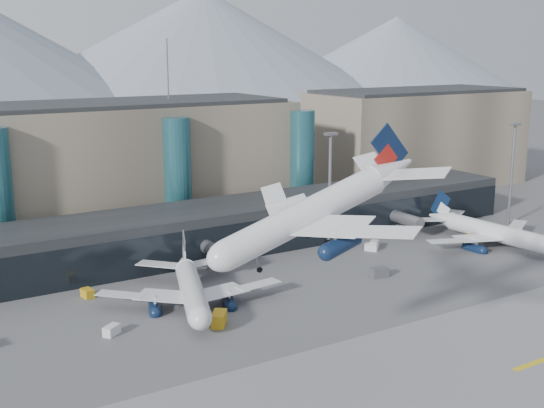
{
  "coord_description": "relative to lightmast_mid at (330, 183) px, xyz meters",
  "views": [
    {
      "loc": [
        -57.54,
        -71.62,
        43.41
      ],
      "look_at": [
        5.34,
        32.0,
        15.7
      ],
      "focal_mm": 45.0,
      "sensor_mm": 36.0,
      "label": 1
    }
  ],
  "objects": [
    {
      "name": "lightmast_mid",
      "position": [
        0.0,
        0.0,
        0.0
      ],
      "size": [
        3.0,
        1.2,
        25.6
      ],
      "color": "slate",
      "rests_on": "ground"
    },
    {
      "name": "concourse",
      "position": [
        -30.02,
        9.73,
        -9.45
      ],
      "size": [
        170.0,
        27.0,
        10.0
      ],
      "color": "black",
      "rests_on": "ground"
    },
    {
      "name": "veh_d",
      "position": [
        7.18,
        -7.19,
        -13.54
      ],
      "size": [
        3.41,
        3.2,
        1.75
      ],
      "primitive_type": "cube",
      "rotation": [
        0.0,
        0.0,
        0.68
      ],
      "color": "silver",
      "rests_on": "ground"
    },
    {
      "name": "veh_g",
      "position": [
        5.75,
        -8.03,
        -13.63
      ],
      "size": [
        2.88,
        3.12,
        1.58
      ],
      "primitive_type": "cube",
      "rotation": [
        0.0,
        0.0,
        -0.94
      ],
      "color": "silver",
      "rests_on": "ground"
    },
    {
      "name": "veh_h",
      "position": [
        -41.68,
        -27.68,
        -13.34
      ],
      "size": [
        3.98,
        4.38,
        2.17
      ],
      "primitive_type": "cube",
      "rotation": [
        0.0,
        0.0,
        0.94
      ],
      "color": "#C08F16",
      "rests_on": "ground"
    },
    {
      "name": "veh_b",
      "position": [
        -56.1,
        -4.22,
        -13.65
      ],
      "size": [
        2.05,
        2.9,
        1.54
      ],
      "primitive_type": "cube",
      "rotation": [
        0.0,
        0.0,
        1.73
      ],
      "color": "#C08F16",
      "rests_on": "ground"
    },
    {
      "name": "terminal_main",
      "position": [
        -55.0,
        42.0,
        1.03
      ],
      "size": [
        130.0,
        30.0,
        31.0
      ],
      "color": "gray",
      "rests_on": "ground"
    },
    {
      "name": "jet_parked_mid",
      "position": [
        -41.21,
        -15.69,
        -10.26
      ],
      "size": [
        32.32,
        34.25,
        11.01
      ],
      "rotation": [
        0.0,
        0.0,
        1.24
      ],
      "color": "silver",
      "rests_on": "ground"
    },
    {
      "name": "veh_a",
      "position": [
        -57.69,
        -22.44,
        -13.65
      ],
      "size": [
        3.14,
        2.84,
        1.55
      ],
      "primitive_type": "cube",
      "rotation": [
        0.0,
        0.0,
        0.6
      ],
      "color": "silver",
      "rests_on": "ground"
    },
    {
      "name": "veh_c",
      "position": [
        -4.28,
        -22.68,
        -13.47
      ],
      "size": [
        3.68,
        2.37,
        1.9
      ],
      "primitive_type": "cube",
      "rotation": [
        0.0,
        0.0,
        -0.17
      ],
      "color": "#47474C",
      "rests_on": "ground"
    },
    {
      "name": "terminal_east",
      "position": [
        65.0,
        42.0,
        1.03
      ],
      "size": [
        70.0,
        30.0,
        31.0
      ],
      "color": "gray",
      "rests_on": "ground"
    },
    {
      "name": "veh_e",
      "position": [
        29.31,
        -13.75,
        -13.68
      ],
      "size": [
        2.88,
        2.01,
        1.49
      ],
      "primitive_type": "cube",
      "rotation": [
        0.0,
        0.0,
        -0.21
      ],
      "color": "#C08F16",
      "rests_on": "ground"
    },
    {
      "name": "lightmast_right",
      "position": [
        50.0,
        -8.0,
        0.0
      ],
      "size": [
        3.0,
        1.2,
        25.6
      ],
      "color": "slate",
      "rests_on": "ground"
    },
    {
      "name": "teal_towers",
      "position": [
        -44.99,
        26.01,
        -0.41
      ],
      "size": [
        116.4,
        19.4,
        46.0
      ],
      "color": "#255D68",
      "rests_on": "ground"
    },
    {
      "name": "ground",
      "position": [
        -30.0,
        -48.0,
        -14.42
      ],
      "size": [
        900.0,
        900.0,
        0.0
      ],
      "primitive_type": "plane",
      "color": "#515154",
      "rests_on": "ground"
    },
    {
      "name": "jet_parked_right",
      "position": [
        31.36,
        -16.01,
        -10.1
      ],
      "size": [
        35.39,
        34.77,
        11.42
      ],
      "rotation": [
        0.0,
        0.0,
        1.64
      ],
      "color": "silver",
      "rests_on": "ground"
    },
    {
      "name": "runway_strip",
      "position": [
        -30.0,
        -63.0,
        -14.4
      ],
      "size": [
        400.0,
        40.0,
        0.04
      ],
      "primitive_type": "cube",
      "color": "slate",
      "rests_on": "ground"
    },
    {
      "name": "runway_markings",
      "position": [
        -30.0,
        -63.0,
        -14.37
      ],
      "size": [
        128.0,
        1.0,
        0.02
      ],
      "color": "gold",
      "rests_on": "ground"
    },
    {
      "name": "hero_jet",
      "position": [
        -39.03,
        -52.25,
        10.52
      ],
      "size": [
        31.88,
        33.09,
        10.65
      ],
      "rotation": [
        0.0,
        -0.3,
        0.0
      ],
      "color": "silver",
      "rests_on": "ground"
    }
  ]
}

